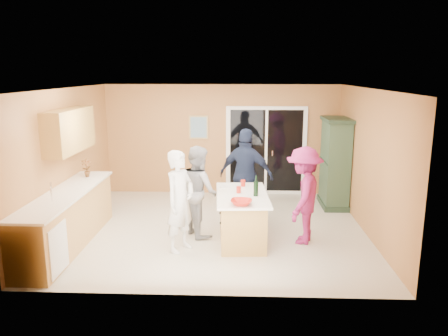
{
  "coord_description": "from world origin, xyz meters",
  "views": [
    {
      "loc": [
        0.48,
        -7.75,
        2.9
      ],
      "look_at": [
        0.15,
        0.1,
        1.15
      ],
      "focal_mm": 35.0,
      "sensor_mm": 36.0,
      "label": 1
    }
  ],
  "objects_px": {
    "green_hutch": "(335,164)",
    "woman_white": "(180,201)",
    "woman_navy": "(246,176)",
    "woman_grey": "(199,191)",
    "woman_magenta": "(304,195)",
    "kitchen_island": "(242,219)"
  },
  "relations": [
    {
      "from": "kitchen_island",
      "to": "woman_white",
      "type": "bearing_deg",
      "value": -158.92
    },
    {
      "from": "woman_white",
      "to": "woman_navy",
      "type": "xyz_separation_m",
      "value": [
        1.08,
        1.51,
        0.08
      ]
    },
    {
      "from": "green_hutch",
      "to": "woman_white",
      "type": "height_order",
      "value": "green_hutch"
    },
    {
      "from": "green_hutch",
      "to": "woman_grey",
      "type": "xyz_separation_m",
      "value": [
        -2.78,
        -1.81,
        -0.13
      ]
    },
    {
      "from": "green_hutch",
      "to": "woman_magenta",
      "type": "bearing_deg",
      "value": -114.28
    },
    {
      "from": "green_hutch",
      "to": "woman_grey",
      "type": "distance_m",
      "value": 3.32
    },
    {
      "from": "woman_grey",
      "to": "woman_navy",
      "type": "distance_m",
      "value": 1.15
    },
    {
      "from": "woman_navy",
      "to": "woman_magenta",
      "type": "height_order",
      "value": "woman_navy"
    },
    {
      "from": "green_hutch",
      "to": "woman_navy",
      "type": "bearing_deg",
      "value": -151.38
    },
    {
      "from": "green_hutch",
      "to": "woman_grey",
      "type": "bearing_deg",
      "value": -146.9
    },
    {
      "from": "woman_white",
      "to": "woman_grey",
      "type": "relative_size",
      "value": 1.03
    },
    {
      "from": "kitchen_island",
      "to": "woman_grey",
      "type": "height_order",
      "value": "woman_grey"
    },
    {
      "from": "woman_white",
      "to": "woman_magenta",
      "type": "bearing_deg",
      "value": -48.11
    },
    {
      "from": "kitchen_island",
      "to": "woman_magenta",
      "type": "relative_size",
      "value": 0.99
    },
    {
      "from": "kitchen_island",
      "to": "woman_white",
      "type": "height_order",
      "value": "woman_white"
    },
    {
      "from": "woman_navy",
      "to": "woman_magenta",
      "type": "xyz_separation_m",
      "value": [
        0.97,
        -1.07,
        -0.08
      ]
    },
    {
      "from": "kitchen_island",
      "to": "woman_magenta",
      "type": "bearing_deg",
      "value": -4.4
    },
    {
      "from": "kitchen_island",
      "to": "woman_grey",
      "type": "bearing_deg",
      "value": 156.07
    },
    {
      "from": "green_hutch",
      "to": "woman_navy",
      "type": "height_order",
      "value": "green_hutch"
    },
    {
      "from": "woman_grey",
      "to": "woman_magenta",
      "type": "xyz_separation_m",
      "value": [
        1.82,
        -0.31,
        0.02
      ]
    },
    {
      "from": "woman_navy",
      "to": "woman_white",
      "type": "bearing_deg",
      "value": 72.7
    },
    {
      "from": "woman_white",
      "to": "woman_grey",
      "type": "xyz_separation_m",
      "value": [
        0.23,
        0.75,
        -0.03
      ]
    }
  ]
}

